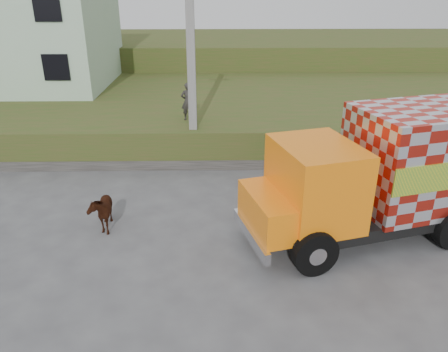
{
  "coord_description": "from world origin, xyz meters",
  "views": [
    {
      "loc": [
        -0.12,
        -11.65,
        6.7
      ],
      "look_at": [
        0.12,
        0.49,
        1.3
      ],
      "focal_mm": 35.0,
      "sensor_mm": 36.0,
      "label": 1
    }
  ],
  "objects_px": {
    "utility_pole": "(191,61)",
    "pedestrian": "(188,101)",
    "cow": "(101,210)",
    "cargo_truck": "(404,171)"
  },
  "relations": [
    {
      "from": "utility_pole",
      "to": "cow",
      "type": "xyz_separation_m",
      "value": [
        -2.51,
        -4.89,
        -3.48
      ]
    },
    {
      "from": "cow",
      "to": "pedestrian",
      "type": "distance_m",
      "value": 6.74
    },
    {
      "from": "utility_pole",
      "to": "cow",
      "type": "height_order",
      "value": "utility_pole"
    },
    {
      "from": "utility_pole",
      "to": "pedestrian",
      "type": "bearing_deg",
      "value": 101.87
    },
    {
      "from": "cow",
      "to": "cargo_truck",
      "type": "bearing_deg",
      "value": -11.26
    },
    {
      "from": "utility_pole",
      "to": "pedestrian",
      "type": "relative_size",
      "value": 5.22
    },
    {
      "from": "cow",
      "to": "utility_pole",
      "type": "bearing_deg",
      "value": 53.34
    },
    {
      "from": "cargo_truck",
      "to": "pedestrian",
      "type": "distance_m",
      "value": 9.06
    },
    {
      "from": "cow",
      "to": "pedestrian",
      "type": "height_order",
      "value": "pedestrian"
    },
    {
      "from": "utility_pole",
      "to": "pedestrian",
      "type": "xyz_separation_m",
      "value": [
        -0.26,
        1.24,
        -1.81
      ]
    }
  ]
}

